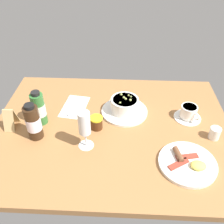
{
  "coord_description": "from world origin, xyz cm",
  "views": [
    {
      "loc": [
        -4.18,
        84.25,
        76.35
      ],
      "look_at": [
        0.04,
        -2.63,
        6.65
      ],
      "focal_mm": 39.47,
      "sensor_mm": 36.0,
      "label": 1
    }
  ],
  "objects_px": {
    "sauce_bottle_brown": "(33,122)",
    "breakfast_plate": "(188,163)",
    "sauce_bottle_green": "(39,109)",
    "menu_card": "(10,119)",
    "porridge_bowl": "(125,106)",
    "coffee_cup": "(188,113)",
    "cutlery_setting": "(74,107)",
    "wine_glass": "(84,125)",
    "creamer_jug": "(215,133)",
    "jam_jar": "(96,123)"
  },
  "relations": [
    {
      "from": "porridge_bowl",
      "to": "coffee_cup",
      "type": "height_order",
      "value": "porridge_bowl"
    },
    {
      "from": "porridge_bowl",
      "to": "breakfast_plate",
      "type": "bearing_deg",
      "value": 128.29
    },
    {
      "from": "cutlery_setting",
      "to": "menu_card",
      "type": "bearing_deg",
      "value": 31.5
    },
    {
      "from": "jam_jar",
      "to": "menu_card",
      "type": "distance_m",
      "value": 0.39
    },
    {
      "from": "creamer_jug",
      "to": "sauce_bottle_green",
      "type": "height_order",
      "value": "sauce_bottle_green"
    },
    {
      "from": "coffee_cup",
      "to": "porridge_bowl",
      "type": "bearing_deg",
      "value": -5.49
    },
    {
      "from": "porridge_bowl",
      "to": "wine_glass",
      "type": "relative_size",
      "value": 1.27
    },
    {
      "from": "porridge_bowl",
      "to": "wine_glass",
      "type": "height_order",
      "value": "wine_glass"
    },
    {
      "from": "coffee_cup",
      "to": "jam_jar",
      "type": "xyz_separation_m",
      "value": [
        0.43,
        0.09,
        -0.0
      ]
    },
    {
      "from": "creamer_jug",
      "to": "wine_glass",
      "type": "relative_size",
      "value": 0.34
    },
    {
      "from": "porridge_bowl",
      "to": "sauce_bottle_brown",
      "type": "xyz_separation_m",
      "value": [
        0.38,
        0.19,
        0.04
      ]
    },
    {
      "from": "porridge_bowl",
      "to": "sauce_bottle_green",
      "type": "height_order",
      "value": "sauce_bottle_green"
    },
    {
      "from": "creamer_jug",
      "to": "sauce_bottle_green",
      "type": "xyz_separation_m",
      "value": [
        0.78,
        -0.07,
        0.05
      ]
    },
    {
      "from": "sauce_bottle_green",
      "to": "menu_card",
      "type": "height_order",
      "value": "sauce_bottle_green"
    },
    {
      "from": "coffee_cup",
      "to": "jam_jar",
      "type": "bearing_deg",
      "value": 11.89
    },
    {
      "from": "porridge_bowl",
      "to": "coffee_cup",
      "type": "distance_m",
      "value": 0.3
    },
    {
      "from": "porridge_bowl",
      "to": "sauce_bottle_green",
      "type": "relative_size",
      "value": 1.32
    },
    {
      "from": "creamer_jug",
      "to": "wine_glass",
      "type": "distance_m",
      "value": 0.56
    },
    {
      "from": "wine_glass",
      "to": "jam_jar",
      "type": "relative_size",
      "value": 2.93
    },
    {
      "from": "sauce_bottle_brown",
      "to": "breakfast_plate",
      "type": "xyz_separation_m",
      "value": [
        -0.63,
        0.13,
        -0.07
      ]
    },
    {
      "from": "wine_glass",
      "to": "creamer_jug",
      "type": "bearing_deg",
      "value": -172.34
    },
    {
      "from": "cutlery_setting",
      "to": "sauce_bottle_brown",
      "type": "distance_m",
      "value": 0.26
    },
    {
      "from": "wine_glass",
      "to": "jam_jar",
      "type": "bearing_deg",
      "value": -106.27
    },
    {
      "from": "wine_glass",
      "to": "coffee_cup",
      "type": "bearing_deg",
      "value": -156.19
    },
    {
      "from": "menu_card",
      "to": "sauce_bottle_green",
      "type": "bearing_deg",
      "value": -162.25
    },
    {
      "from": "porridge_bowl",
      "to": "jam_jar",
      "type": "height_order",
      "value": "porridge_bowl"
    },
    {
      "from": "coffee_cup",
      "to": "sauce_bottle_green",
      "type": "height_order",
      "value": "sauce_bottle_green"
    },
    {
      "from": "sauce_bottle_green",
      "to": "menu_card",
      "type": "xyz_separation_m",
      "value": [
        0.13,
        0.04,
        -0.03
      ]
    },
    {
      "from": "jam_jar",
      "to": "menu_card",
      "type": "xyz_separation_m",
      "value": [
        0.39,
        0.01,
        0.02
      ]
    },
    {
      "from": "coffee_cup",
      "to": "creamer_jug",
      "type": "relative_size",
      "value": 2.13
    },
    {
      "from": "creamer_jug",
      "to": "coffee_cup",
      "type": "bearing_deg",
      "value": -56.07
    },
    {
      "from": "cutlery_setting",
      "to": "wine_glass",
      "type": "relative_size",
      "value": 1.13
    },
    {
      "from": "jam_jar",
      "to": "breakfast_plate",
      "type": "distance_m",
      "value": 0.42
    },
    {
      "from": "jam_jar",
      "to": "menu_card",
      "type": "relative_size",
      "value": 0.61
    },
    {
      "from": "jam_jar",
      "to": "sauce_bottle_green",
      "type": "relative_size",
      "value": 0.36
    },
    {
      "from": "porridge_bowl",
      "to": "sauce_bottle_brown",
      "type": "distance_m",
      "value": 0.43
    },
    {
      "from": "cutlery_setting",
      "to": "coffee_cup",
      "type": "height_order",
      "value": "coffee_cup"
    },
    {
      "from": "menu_card",
      "to": "wine_glass",
      "type": "bearing_deg",
      "value": 164.05
    },
    {
      "from": "cutlery_setting",
      "to": "jam_jar",
      "type": "height_order",
      "value": "jam_jar"
    },
    {
      "from": "wine_glass",
      "to": "sauce_bottle_green",
      "type": "bearing_deg",
      "value": -31.7
    },
    {
      "from": "coffee_cup",
      "to": "breakfast_plate",
      "type": "relative_size",
      "value": 0.56
    },
    {
      "from": "cutlery_setting",
      "to": "menu_card",
      "type": "distance_m",
      "value": 0.31
    },
    {
      "from": "sauce_bottle_brown",
      "to": "porridge_bowl",
      "type": "bearing_deg",
      "value": -153.93
    },
    {
      "from": "coffee_cup",
      "to": "sauce_bottle_brown",
      "type": "xyz_separation_m",
      "value": [
        0.69,
        0.16,
        0.05
      ]
    },
    {
      "from": "porridge_bowl",
      "to": "sauce_bottle_green",
      "type": "bearing_deg",
      "value": 13.23
    },
    {
      "from": "cutlery_setting",
      "to": "sauce_bottle_brown",
      "type": "relative_size",
      "value": 1.16
    },
    {
      "from": "sauce_bottle_green",
      "to": "menu_card",
      "type": "distance_m",
      "value": 0.14
    },
    {
      "from": "cutlery_setting",
      "to": "creamer_jug",
      "type": "xyz_separation_m",
      "value": [
        -0.65,
        0.19,
        0.03
      ]
    },
    {
      "from": "creamer_jug",
      "to": "jam_jar",
      "type": "relative_size",
      "value": 0.99
    },
    {
      "from": "wine_glass",
      "to": "cutlery_setting",
      "type": "bearing_deg",
      "value": -70.01
    }
  ]
}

